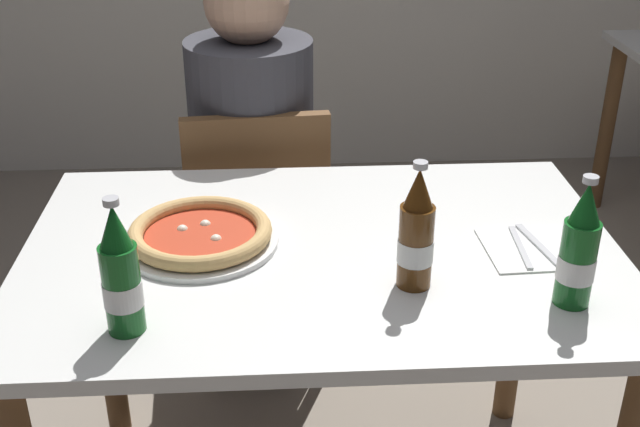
# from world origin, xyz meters

# --- Properties ---
(dining_table_main) EXTENTS (1.20, 0.80, 0.75)m
(dining_table_main) POSITION_xyz_m (0.00, 0.00, 0.64)
(dining_table_main) COLOR silver
(dining_table_main) RESTS_ON ground_plane
(chair_behind_table) EXTENTS (0.43, 0.43, 0.85)m
(chair_behind_table) POSITION_xyz_m (-0.15, 0.61, 0.48)
(chair_behind_table) COLOR brown
(chair_behind_table) RESTS_ON ground_plane
(diner_seated) EXTENTS (0.34, 0.34, 1.21)m
(diner_seated) POSITION_xyz_m (-0.15, 0.66, 0.58)
(diner_seated) COLOR #2D3342
(diner_seated) RESTS_ON ground_plane
(pizza_margherita_near) EXTENTS (0.31, 0.31, 0.04)m
(pizza_margherita_near) POSITION_xyz_m (-0.24, 0.03, 0.77)
(pizza_margherita_near) COLOR white
(pizza_margherita_near) RESTS_ON dining_table_main
(beer_bottle_left) EXTENTS (0.07, 0.07, 0.25)m
(beer_bottle_left) POSITION_xyz_m (0.16, -0.15, 0.85)
(beer_bottle_left) COLOR #512D0F
(beer_bottle_left) RESTS_ON dining_table_main
(beer_bottle_center) EXTENTS (0.07, 0.07, 0.25)m
(beer_bottle_center) POSITION_xyz_m (0.43, -0.23, 0.85)
(beer_bottle_center) COLOR #14591E
(beer_bottle_center) RESTS_ON dining_table_main
(beer_bottle_right) EXTENTS (0.07, 0.07, 0.25)m
(beer_bottle_right) POSITION_xyz_m (-0.34, -0.26, 0.85)
(beer_bottle_right) COLOR #14591E
(beer_bottle_right) RESTS_ON dining_table_main
(napkin_with_cutlery) EXTENTS (0.19, 0.19, 0.01)m
(napkin_with_cutlery) POSITION_xyz_m (0.42, -0.03, 0.75)
(napkin_with_cutlery) COLOR white
(napkin_with_cutlery) RESTS_ON dining_table_main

